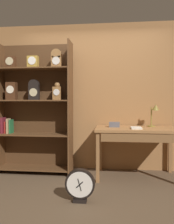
{
  "coord_description": "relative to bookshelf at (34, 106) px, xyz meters",
  "views": [
    {
      "loc": [
        0.37,
        -2.82,
        1.22
      ],
      "look_at": [
        -0.02,
        0.59,
        1.06
      ],
      "focal_mm": 37.55,
      "sensor_mm": 36.0,
      "label": 1
    }
  ],
  "objects": [
    {
      "name": "back_wood_panel",
      "position": [
        0.98,
        0.37,
        0.15
      ],
      "size": [
        4.8,
        0.05,
        2.6
      ],
      "primitive_type": "cube",
      "color": "#9E6B3D",
      "rests_on": "ground"
    },
    {
      "name": "toolbox_small",
      "position": [
        1.36,
        0.0,
        -0.31
      ],
      "size": [
        0.17,
        0.11,
        0.08
      ],
      "primitive_type": "cube",
      "color": "#595960",
      "rests_on": "workbench"
    },
    {
      "name": "workbench",
      "position": [
        1.71,
        -0.09,
        -0.44
      ],
      "size": [
        1.3,
        0.75,
        0.8
      ],
      "color": "#9E6B3D",
      "rests_on": "ground"
    },
    {
      "name": "desk_lamp",
      "position": [
        2.01,
        0.08,
        -0.1
      ],
      "size": [
        0.18,
        0.18,
        0.39
      ],
      "color": "olive",
      "rests_on": "workbench"
    },
    {
      "name": "ground_plane",
      "position": [
        0.98,
        -1.03,
        -1.15
      ],
      "size": [
        10.0,
        10.0,
        0.0
      ],
      "primitive_type": "plane",
      "color": "brown"
    },
    {
      "name": "open_repair_manual",
      "position": [
        1.69,
        -0.2,
        -0.34
      ],
      "size": [
        0.17,
        0.22,
        0.02
      ],
      "primitive_type": "cube",
      "rotation": [
        0.0,
        0.0,
        0.03
      ],
      "color": "silver",
      "rests_on": "workbench"
    },
    {
      "name": "bookshelf",
      "position": [
        0.0,
        0.0,
        0.0
      ],
      "size": [
        1.26,
        0.38,
        2.2
      ],
      "color": "brown",
      "rests_on": "ground"
    },
    {
      "name": "round_clock_large",
      "position": [
        0.95,
        -1.09,
        -0.94
      ],
      "size": [
        0.36,
        0.11,
        0.4
      ],
      "color": "black",
      "rests_on": "ground"
    }
  ]
}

